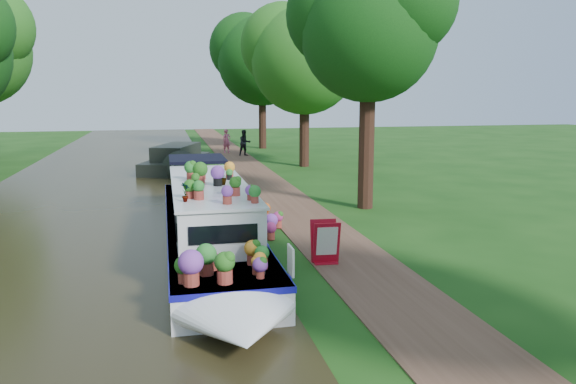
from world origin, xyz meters
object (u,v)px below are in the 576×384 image
at_px(sandwich_board, 325,244).
at_px(pedestrian_dark, 245,143).
at_px(plant_boat, 210,221).
at_px(pedestrian_pink, 227,141).
at_px(second_boat, 177,160).

height_order(sandwich_board, pedestrian_dark, pedestrian_dark).
distance_m(plant_boat, pedestrian_pink, 25.04).
bearing_deg(pedestrian_pink, sandwich_board, -113.23).
distance_m(plant_boat, pedestrian_dark, 23.01).
relative_size(plant_boat, pedestrian_dark, 7.84).
distance_m(second_boat, pedestrian_pink, 9.27).
relative_size(second_boat, pedestrian_dark, 4.51).
distance_m(second_boat, sandwich_board, 18.17).
xyz_separation_m(pedestrian_pink, pedestrian_dark, (0.96, -2.20, 0.03)).
height_order(second_boat, pedestrian_pink, pedestrian_pink).
xyz_separation_m(plant_boat, second_boat, (-0.46, 16.32, -0.28)).
bearing_deg(pedestrian_pink, second_boat, -135.40).
xyz_separation_m(sandwich_board, pedestrian_dark, (1.45, 24.20, 0.39)).
height_order(plant_boat, sandwich_board, plant_boat).
relative_size(pedestrian_pink, pedestrian_dark, 0.96).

